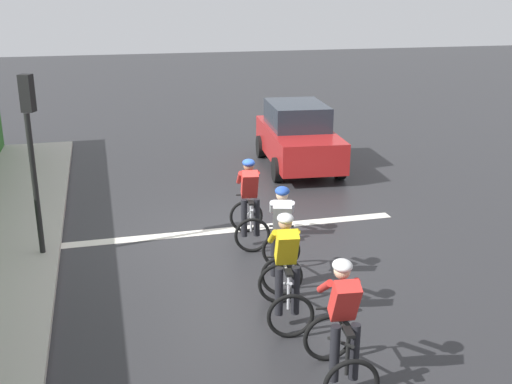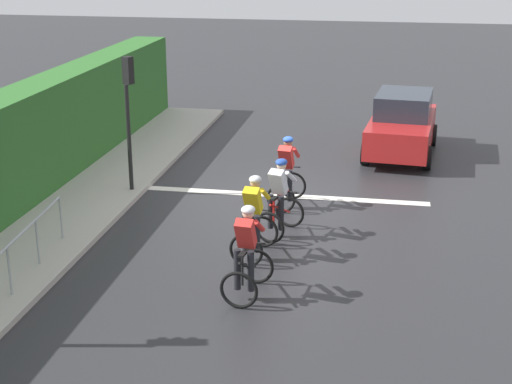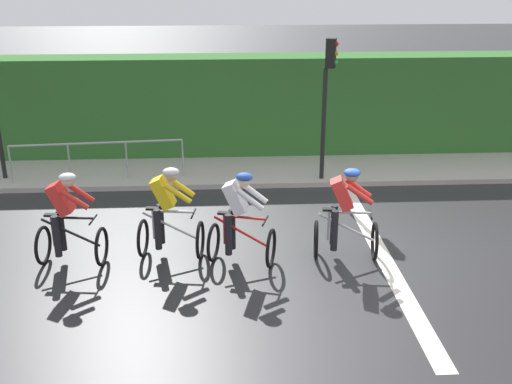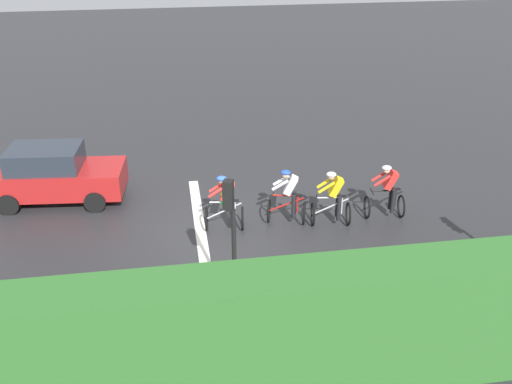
{
  "view_description": "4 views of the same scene",
  "coord_description": "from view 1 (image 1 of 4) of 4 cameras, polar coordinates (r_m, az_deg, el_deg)",
  "views": [
    {
      "loc": [
        2.48,
        11.08,
        4.63
      ],
      "look_at": [
        -0.19,
        0.81,
        1.17
      ],
      "focal_mm": 42.71,
      "sensor_mm": 36.0,
      "label": 1
    },
    {
      "loc": [
        -2.41,
        16.84,
        6.02
      ],
      "look_at": [
        0.33,
        1.62,
        0.74
      ],
      "focal_mm": 52.94,
      "sensor_mm": 36.0,
      "label": 2
    },
    {
      "loc": [
        -9.85,
        2.45,
        4.97
      ],
      "look_at": [
        0.9,
        1.85,
        0.87
      ],
      "focal_mm": 43.3,
      "sensor_mm": 36.0,
      "label": 3
    },
    {
      "loc": [
        14.08,
        -1.03,
        8.32
      ],
      "look_at": [
        -0.33,
        1.28,
        1.03
      ],
      "focal_mm": 40.58,
      "sensor_mm": 36.0,
      "label": 4
    }
  ],
  "objects": [
    {
      "name": "cyclist_lead",
      "position": [
        7.56,
        8.02,
        -12.57
      ],
      "size": [
        0.79,
        1.15,
        1.66
      ],
      "color": "black",
      "rests_on": "ground"
    },
    {
      "name": "traffic_light_near_crossing",
      "position": [
        11.3,
        -20.3,
        4.64
      ],
      "size": [
        0.26,
        0.3,
        3.34
      ],
      "color": "black",
      "rests_on": "ground"
    },
    {
      "name": "car_red",
      "position": [
        16.99,
        3.94,
        5.24
      ],
      "size": [
        2.18,
        4.24,
        1.76
      ],
      "color": "#B21E1E",
      "rests_on": "ground"
    },
    {
      "name": "cyclist_mid",
      "position": [
        10.06,
        2.42,
        -4.36
      ],
      "size": [
        0.96,
        1.23,
        1.66
      ],
      "color": "black",
      "rests_on": "ground"
    },
    {
      "name": "cyclist_fourth",
      "position": [
        11.67,
        -0.63,
        -1.12
      ],
      "size": [
        0.81,
        1.16,
        1.66
      ],
      "color": "black",
      "rests_on": "ground"
    },
    {
      "name": "road_marking_stop_line",
      "position": [
        12.58,
        -2.18,
        -3.53
      ],
      "size": [
        7.0,
        0.3,
        0.01
      ],
      "primitive_type": "cube",
      "color": "silver",
      "rests_on": "ground"
    },
    {
      "name": "ground_plane",
      "position": [
        12.26,
        -1.83,
        -4.13
      ],
      "size": [
        80.0,
        80.0,
        0.0
      ],
      "primitive_type": "plane",
      "color": "#28282B"
    },
    {
      "name": "cyclist_second",
      "position": [
        8.9,
        2.79,
        -7.47
      ],
      "size": [
        0.82,
        1.16,
        1.66
      ],
      "color": "black",
      "rests_on": "ground"
    }
  ]
}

